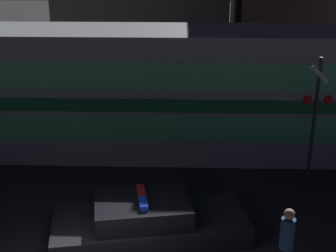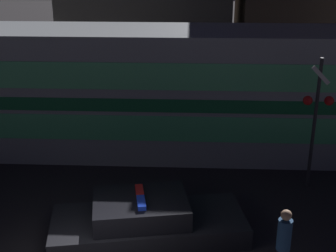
{
  "view_description": "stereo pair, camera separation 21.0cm",
  "coord_description": "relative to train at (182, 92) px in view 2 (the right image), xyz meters",
  "views": [
    {
      "loc": [
        1.78,
        -7.84,
        7.06
      ],
      "look_at": [
        1.35,
        5.36,
        2.0
      ],
      "focal_mm": 50.0,
      "sensor_mm": 36.0,
      "label": 1
    },
    {
      "loc": [
        1.99,
        -7.83,
        7.06
      ],
      "look_at": [
        1.35,
        5.36,
        2.0
      ],
      "focal_mm": 50.0,
      "sensor_mm": 36.0,
      "label": 2
    }
  ],
  "objects": [
    {
      "name": "police_car",
      "position": [
        -0.79,
        -5.68,
        -1.78
      ],
      "size": [
        5.24,
        2.8,
        1.23
      ],
      "rotation": [
        0.0,
        0.0,
        0.18
      ],
      "color": "black",
      "rests_on": "ground_plane"
    },
    {
      "name": "building_left",
      "position": [
        -2.02,
        8.84,
        1.14
      ],
      "size": [
        8.45,
        5.34,
        6.72
      ],
      "color": "#47423D",
      "rests_on": "ground_plane"
    },
    {
      "name": "crossing_signal_near",
      "position": [
        4.03,
        -2.79,
        0.28
      ],
      "size": [
        0.89,
        0.33,
        4.12
      ],
      "color": "#2D2D33",
      "rests_on": "ground_plane"
    },
    {
      "name": "pedestrian",
      "position": [
        2.37,
        -7.32,
        -1.27
      ],
      "size": [
        0.31,
        0.31,
        1.86
      ],
      "color": "black",
      "rests_on": "ground_plane"
    },
    {
      "name": "train",
      "position": [
        0.0,
        0.0,
        0.0
      ],
      "size": [
        22.24,
        3.19,
        4.45
      ],
      "color": "#999EA5",
      "rests_on": "ground_plane"
    }
  ]
}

